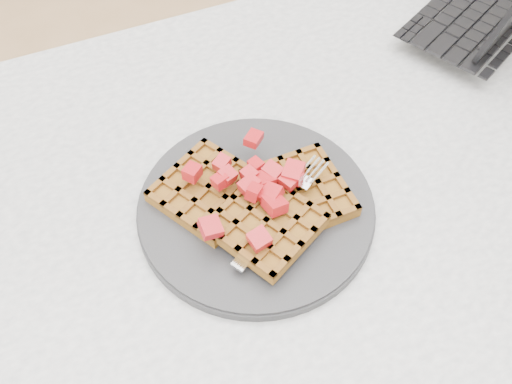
% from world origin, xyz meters
% --- Properties ---
extents(ground, '(4.00, 4.00, 0.00)m').
position_xyz_m(ground, '(0.00, 0.00, 0.00)').
color(ground, tan).
rests_on(ground, ground).
extents(table, '(1.20, 0.80, 0.75)m').
position_xyz_m(table, '(0.00, 0.00, 0.64)').
color(table, beige).
rests_on(table, ground).
extents(plate, '(0.28, 0.28, 0.02)m').
position_xyz_m(plate, '(-0.15, 0.00, 0.76)').
color(plate, '#232326').
rests_on(plate, table).
extents(waffles, '(0.22, 0.22, 0.03)m').
position_xyz_m(waffles, '(-0.15, 0.00, 0.78)').
color(waffles, brown).
rests_on(waffles, plate).
extents(strawberry_pile, '(0.15, 0.15, 0.02)m').
position_xyz_m(strawberry_pile, '(-0.15, 0.00, 0.80)').
color(strawberry_pile, '#8A0007').
rests_on(strawberry_pile, waffles).
extents(fork, '(0.17, 0.11, 0.02)m').
position_xyz_m(fork, '(-0.13, -0.02, 0.77)').
color(fork, silver).
rests_on(fork, plate).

